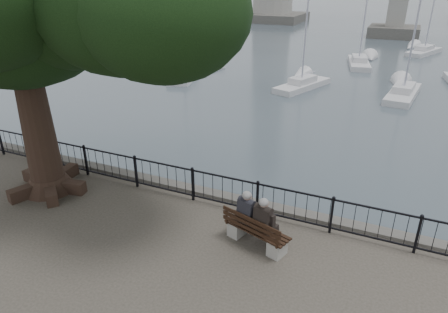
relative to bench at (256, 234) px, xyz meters
The scene contains 12 objects.
harbor 2.43m from the bench, 128.66° to the left, with size 260.00×260.00×1.20m.
railing 1.94m from the bench, 138.02° to the left, with size 22.06×0.06×1.00m.
bench is the anchor object (origin of this frame).
person_left 0.45m from the bench, 143.01° to the left, with size 0.55×0.77×1.42m.
person_right 0.42m from the bench, ahead, with size 0.55×0.77×1.42m.
lion_monument 48.73m from the bench, 89.33° to the left, with size 5.93×5.93×8.77m.
sailboat_a 22.31m from the bench, 123.74° to the left, with size 2.88×5.69×9.43m.
sailboat_b 19.43m from the bench, 100.65° to the left, with size 2.99×5.32×11.31m.
sailboat_c 19.80m from the bench, 81.89° to the left, with size 2.12×5.54×9.70m.
sailboat_e 30.16m from the bench, 120.63° to the left, with size 1.84×5.14×10.87m.
sailboat_f 28.62m from the bench, 92.13° to the left, with size 2.60×5.78×10.74m.
sailboat_g 37.20m from the bench, 83.74° to the left, with size 3.45×5.68×10.45m.
Camera 1 is at (4.06, -6.45, 6.07)m, focal length 32.00 mm.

